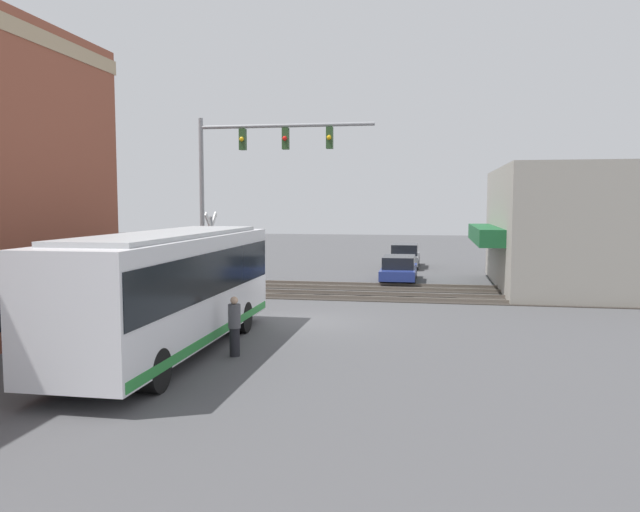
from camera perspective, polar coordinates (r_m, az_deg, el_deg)
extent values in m
plane|color=#4C4C4F|center=(22.20, -1.12, -5.99)|extent=(120.00, 120.00, 0.00)
cube|color=gray|center=(33.07, 22.19, 2.39)|extent=(12.00, 7.31, 5.90)
cube|color=#19592D|center=(32.47, 14.88, 1.93)|extent=(8.40, 1.20, 0.80)
cube|color=silver|center=(17.72, -13.46, -2.85)|extent=(10.51, 2.55, 2.84)
cube|color=black|center=(17.67, -13.49, -1.48)|extent=(10.30, 2.59, 1.19)
cube|color=#288438|center=(17.93, -13.38, -6.82)|extent=(10.30, 2.58, 0.24)
cube|color=#A5A8AA|center=(17.58, -13.56, 1.94)|extent=(8.93, 2.17, 0.12)
cylinder|color=black|center=(20.73, -10.00, -5.44)|extent=(1.00, 2.57, 1.00)
cylinder|color=black|center=(14.93, -18.74, -9.69)|extent=(1.00, 2.57, 1.00)
cylinder|color=gray|center=(27.97, -10.73, 4.27)|extent=(0.20, 0.20, 7.85)
cylinder|color=gray|center=(27.05, -3.17, 11.82)|extent=(0.16, 7.58, 0.16)
cube|color=#284723|center=(27.48, -7.08, 10.52)|extent=(0.30, 0.27, 0.90)
sphere|color=yellow|center=(27.33, -7.18, 10.56)|extent=(0.20, 0.20, 0.20)
cube|color=#284723|center=(26.99, -3.16, 10.66)|extent=(0.30, 0.27, 0.90)
sphere|color=red|center=(26.83, -3.25, 10.69)|extent=(0.20, 0.20, 0.20)
cube|color=#284723|center=(26.62, 0.88, 10.74)|extent=(0.30, 0.27, 0.90)
sphere|color=yellow|center=(26.46, 0.82, 10.78)|extent=(0.20, 0.20, 0.20)
cylinder|color=gray|center=(27.18, -9.89, -0.22)|extent=(0.14, 0.14, 3.60)
cube|color=white|center=(27.09, -9.93, 2.52)|extent=(1.41, 0.06, 1.41)
cube|color=white|center=(27.09, -9.93, 2.52)|extent=(1.41, 0.06, 1.41)
cylinder|color=#38383A|center=(27.14, -9.91, 0.83)|extent=(0.08, 0.90, 0.08)
sphere|color=red|center=(26.94, -9.04, 0.81)|extent=(0.28, 0.28, 0.28)
sphere|color=red|center=(27.25, -10.83, 0.83)|extent=(0.28, 0.28, 0.28)
cube|color=#332D28|center=(28.03, 1.28, -3.67)|extent=(2.60, 60.00, 0.03)
cube|color=#6B6056|center=(27.32, 1.05, -3.77)|extent=(0.07, 60.00, 0.15)
cube|color=#6B6056|center=(28.72, 1.50, -3.34)|extent=(0.07, 60.00, 0.15)
cube|color=#332D28|center=(31.16, 2.19, -2.81)|extent=(2.60, 60.00, 0.03)
cube|color=#6B6056|center=(30.45, 2.00, -2.87)|extent=(0.07, 60.00, 0.15)
cube|color=#6B6056|center=(31.86, 2.37, -2.53)|extent=(0.07, 60.00, 0.15)
cube|color=navy|center=(33.54, 7.24, -1.45)|extent=(4.80, 1.80, 0.50)
cube|color=black|center=(33.25, 7.23, -0.53)|extent=(2.64, 1.62, 0.62)
cylinder|color=black|center=(35.04, 7.36, -1.48)|extent=(0.64, 1.82, 0.64)
cylinder|color=black|center=(32.09, 7.10, -2.07)|extent=(0.64, 1.82, 0.64)
cube|color=slate|center=(40.94, 7.77, -0.25)|extent=(4.81, 1.80, 0.59)
cube|color=black|center=(40.64, 7.77, 0.62)|extent=(2.65, 1.62, 0.69)
cylinder|color=black|center=(42.44, 7.85, -0.38)|extent=(0.64, 1.82, 0.64)
cylinder|color=black|center=(39.47, 7.68, -0.77)|extent=(0.64, 1.82, 0.64)
cylinder|color=black|center=(17.36, -7.81, -7.80)|extent=(0.28, 0.28, 0.78)
cylinder|color=#4C4C51|center=(17.22, -7.84, -5.46)|extent=(0.34, 0.34, 0.65)
sphere|color=tan|center=(17.15, -7.85, -4.04)|extent=(0.21, 0.21, 0.21)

